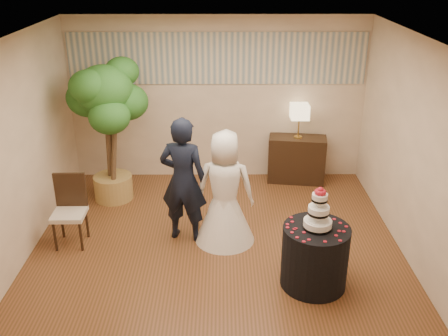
{
  "coord_description": "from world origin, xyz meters",
  "views": [
    {
      "loc": [
        0.07,
        -5.73,
        3.74
      ],
      "look_at": [
        0.1,
        0.4,
        1.05
      ],
      "focal_mm": 40.0,
      "sensor_mm": 36.0,
      "label": 1
    }
  ],
  "objects_px": {
    "bride": "(225,188)",
    "cake_table": "(315,256)",
    "groom": "(183,180)",
    "ficus_tree": "(108,132)",
    "table_lamp": "(299,121)",
    "console": "(297,159)",
    "side_chair": "(69,212)",
    "wedding_cake": "(319,208)"
  },
  "relations": [
    {
      "from": "ficus_tree",
      "to": "table_lamp",
      "type": "bearing_deg",
      "value": 12.38
    },
    {
      "from": "bride",
      "to": "side_chair",
      "type": "bearing_deg",
      "value": 9.99
    },
    {
      "from": "bride",
      "to": "ficus_tree",
      "type": "distance_m",
      "value": 2.24
    },
    {
      "from": "cake_table",
      "to": "wedding_cake",
      "type": "distance_m",
      "value": 0.65
    },
    {
      "from": "groom",
      "to": "cake_table",
      "type": "height_order",
      "value": "groom"
    },
    {
      "from": "side_chair",
      "to": "ficus_tree",
      "type": "bearing_deg",
      "value": 76.97
    },
    {
      "from": "bride",
      "to": "ficus_tree",
      "type": "xyz_separation_m",
      "value": [
        -1.8,
        1.27,
        0.35
      ]
    },
    {
      "from": "groom",
      "to": "wedding_cake",
      "type": "distance_m",
      "value": 1.96
    },
    {
      "from": "groom",
      "to": "side_chair",
      "type": "height_order",
      "value": "groom"
    },
    {
      "from": "ficus_tree",
      "to": "side_chair",
      "type": "bearing_deg",
      "value": -102.36
    },
    {
      "from": "bride",
      "to": "groom",
      "type": "bearing_deg",
      "value": 0.96
    },
    {
      "from": "bride",
      "to": "cake_table",
      "type": "height_order",
      "value": "bride"
    },
    {
      "from": "ficus_tree",
      "to": "bride",
      "type": "bearing_deg",
      "value": -35.2
    },
    {
      "from": "bride",
      "to": "table_lamp",
      "type": "height_order",
      "value": "bride"
    },
    {
      "from": "cake_table",
      "to": "wedding_cake",
      "type": "relative_size",
      "value": 1.5
    },
    {
      "from": "wedding_cake",
      "to": "side_chair",
      "type": "distance_m",
      "value": 3.35
    },
    {
      "from": "console",
      "to": "groom",
      "type": "bearing_deg",
      "value": -125.81
    },
    {
      "from": "groom",
      "to": "cake_table",
      "type": "bearing_deg",
      "value": 159.53
    },
    {
      "from": "cake_table",
      "to": "ficus_tree",
      "type": "distance_m",
      "value": 3.75
    },
    {
      "from": "cake_table",
      "to": "console",
      "type": "xyz_separation_m",
      "value": [
        0.19,
        2.97,
        0.01
      ]
    },
    {
      "from": "groom",
      "to": "bride",
      "type": "bearing_deg",
      "value": -172.88
    },
    {
      "from": "groom",
      "to": "cake_table",
      "type": "relative_size",
      "value": 2.25
    },
    {
      "from": "console",
      "to": "side_chair",
      "type": "distance_m",
      "value": 3.94
    },
    {
      "from": "wedding_cake",
      "to": "groom",
      "type": "bearing_deg",
      "value": 146.3
    },
    {
      "from": "ficus_tree",
      "to": "side_chair",
      "type": "height_order",
      "value": "ficus_tree"
    },
    {
      "from": "groom",
      "to": "side_chair",
      "type": "relative_size",
      "value": 1.81
    },
    {
      "from": "bride",
      "to": "console",
      "type": "height_order",
      "value": "bride"
    },
    {
      "from": "cake_table",
      "to": "side_chair",
      "type": "distance_m",
      "value": 3.3
    },
    {
      "from": "wedding_cake",
      "to": "table_lamp",
      "type": "height_order",
      "value": "table_lamp"
    },
    {
      "from": "groom",
      "to": "console",
      "type": "height_order",
      "value": "groom"
    },
    {
      "from": "wedding_cake",
      "to": "console",
      "type": "height_order",
      "value": "wedding_cake"
    },
    {
      "from": "cake_table",
      "to": "groom",
      "type": "bearing_deg",
      "value": 146.3
    },
    {
      "from": "bride",
      "to": "table_lamp",
      "type": "relative_size",
      "value": 2.77
    },
    {
      "from": "table_lamp",
      "to": "ficus_tree",
      "type": "xyz_separation_m",
      "value": [
        -3.06,
        -0.67,
        0.06
      ]
    },
    {
      "from": "table_lamp",
      "to": "ficus_tree",
      "type": "relative_size",
      "value": 0.25
    },
    {
      "from": "bride",
      "to": "cake_table",
      "type": "distance_m",
      "value": 1.53
    },
    {
      "from": "groom",
      "to": "table_lamp",
      "type": "xyz_separation_m",
      "value": [
        1.82,
        1.89,
        0.21
      ]
    },
    {
      "from": "wedding_cake",
      "to": "table_lamp",
      "type": "relative_size",
      "value": 0.91
    },
    {
      "from": "groom",
      "to": "bride",
      "type": "distance_m",
      "value": 0.57
    },
    {
      "from": "table_lamp",
      "to": "side_chair",
      "type": "bearing_deg",
      "value": -148.62
    },
    {
      "from": "wedding_cake",
      "to": "ficus_tree",
      "type": "distance_m",
      "value": 3.68
    },
    {
      "from": "groom",
      "to": "cake_table",
      "type": "xyz_separation_m",
      "value": [
        1.63,
        -1.08,
        -0.5
      ]
    }
  ]
}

